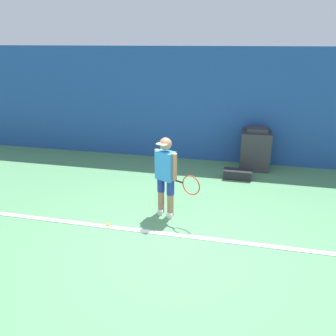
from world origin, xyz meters
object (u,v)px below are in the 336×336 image
(equipment_bag, at_px, (237,174))
(covered_chair, at_px, (255,149))
(tennis_player, at_px, (166,174))
(tennis_ball, at_px, (108,224))

(equipment_bag, bearing_deg, covered_chair, 63.00)
(covered_chair, distance_m, equipment_bag, 0.96)
(tennis_player, bearing_deg, tennis_ball, -120.50)
(tennis_player, relative_size, tennis_ball, 21.92)
(covered_chair, bearing_deg, tennis_player, -120.64)
(tennis_ball, height_order, covered_chair, covered_chair)
(tennis_ball, height_order, equipment_bag, equipment_bag)
(covered_chair, bearing_deg, tennis_ball, -126.91)
(tennis_player, height_order, equipment_bag, tennis_player)
(tennis_player, relative_size, equipment_bag, 2.33)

